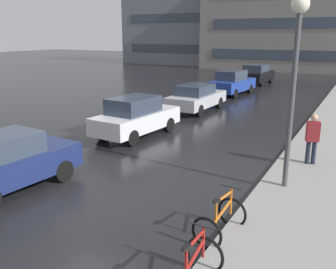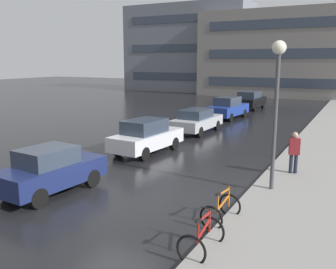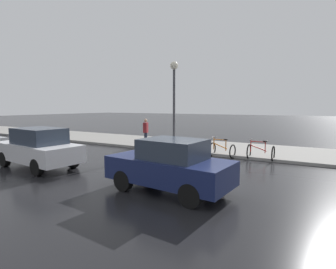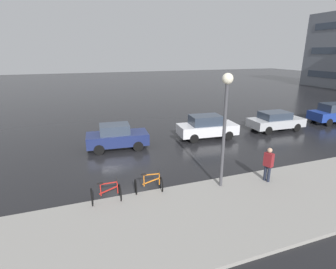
# 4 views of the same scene
# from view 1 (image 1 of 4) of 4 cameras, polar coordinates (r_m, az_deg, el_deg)

# --- Properties ---
(ground_plane) EXTENTS (140.00, 140.00, 0.00)m
(ground_plane) POSITION_cam_1_polar(r_m,az_deg,el_deg) (9.89, -12.64, -10.43)
(ground_plane) COLOR black
(bicycle_nearest) EXTENTS (0.76, 1.19, 0.99)m
(bicycle_nearest) POSITION_cam_1_polar(r_m,az_deg,el_deg) (6.64, 3.57, -19.82)
(bicycle_nearest) COLOR black
(bicycle_nearest) RESTS_ON ground
(bicycle_second) EXTENTS (0.86, 1.26, 1.00)m
(bicycle_second) POSITION_cam_1_polar(r_m,az_deg,el_deg) (8.17, 7.96, -12.84)
(bicycle_second) COLOR black
(bicycle_second) RESTS_ON ground
(car_navy) EXTENTS (2.00, 3.93, 1.61)m
(car_navy) POSITION_cam_1_polar(r_m,az_deg,el_deg) (11.15, -23.12, -3.88)
(car_navy) COLOR navy
(car_navy) RESTS_ON ground
(car_white) EXTENTS (2.09, 4.30, 1.68)m
(car_white) POSITION_cam_1_polar(r_m,az_deg,el_deg) (15.72, -4.93, 2.72)
(car_white) COLOR silver
(car_white) RESTS_ON ground
(car_silver) EXTENTS (1.96, 4.34, 1.49)m
(car_silver) POSITION_cam_1_polar(r_m,az_deg,el_deg) (20.91, 4.32, 5.66)
(car_silver) COLOR #B2B5BA
(car_silver) RESTS_ON ground
(car_blue) EXTENTS (2.20, 4.42, 1.70)m
(car_blue) POSITION_cam_1_polar(r_m,az_deg,el_deg) (26.91, 9.75, 7.78)
(car_blue) COLOR navy
(car_blue) RESTS_ON ground
(car_black) EXTENTS (2.19, 4.23, 1.66)m
(car_black) POSITION_cam_1_polar(r_m,az_deg,el_deg) (33.08, 13.30, 8.95)
(car_black) COLOR black
(car_black) RESTS_ON ground
(pedestrian) EXTENTS (0.45, 0.35, 1.78)m
(pedestrian) POSITION_cam_1_polar(r_m,az_deg,el_deg) (12.71, 21.13, -0.46)
(pedestrian) COLOR #1E2333
(pedestrian) RESTS_ON ground
(streetlamp) EXTENTS (0.46, 0.46, 5.12)m
(streetlamp) POSITION_cam_1_polar(r_m,az_deg,el_deg) (10.14, 18.89, 11.22)
(streetlamp) COLOR #424247
(streetlamp) RESTS_ON ground
(building_facade_main) EXTENTS (18.88, 10.13, 10.51)m
(building_facade_main) POSITION_cam_1_polar(r_m,az_deg,el_deg) (48.75, 18.01, 15.71)
(building_facade_main) COLOR gray
(building_facade_main) RESTS_ON ground
(building_facade_side) EXTENTS (18.15, 7.62, 12.29)m
(building_facade_side) POSITION_cam_1_polar(r_m,az_deg,el_deg) (54.10, 3.61, 17.22)
(building_facade_side) COLOR slate
(building_facade_side) RESTS_ON ground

